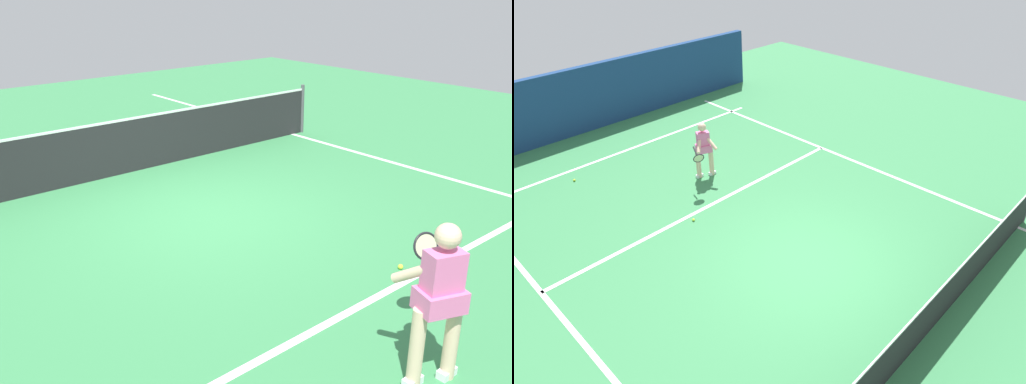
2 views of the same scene
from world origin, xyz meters
TOP-DOWN VIEW (x-y plane):
  - ground_plane at (0.00, 0.00)m, footprint 25.35×25.35m
  - service_line_marking at (0.00, -3.13)m, footprint 8.53×0.10m
  - sideline_right_marking at (4.27, 0.00)m, footprint 0.10×17.50m
  - court_net at (0.00, 2.64)m, footprint 9.21×0.08m
  - tennis_player at (-0.74, -4.32)m, footprint 1.00×0.86m
  - tennis_ball_near at (0.79, -2.90)m, footprint 0.07×0.07m

SIDE VIEW (x-z plane):
  - ground_plane at x=0.00m, z-range 0.00..0.00m
  - service_line_marking at x=0.00m, z-range 0.00..0.01m
  - sideline_right_marking at x=4.27m, z-range 0.00..0.01m
  - tennis_ball_near at x=0.79m, z-range 0.00..0.07m
  - court_net at x=0.00m, z-range -0.03..1.06m
  - tennis_player at x=-0.74m, z-range 0.07..1.62m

